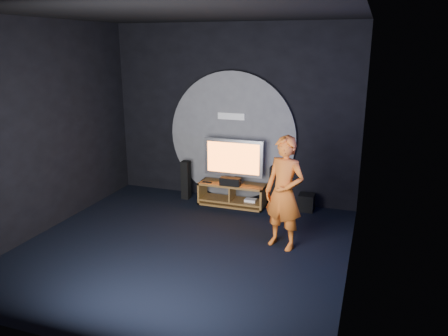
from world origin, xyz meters
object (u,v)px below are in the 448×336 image
at_px(tower_speaker_right, 274,186).
at_px(subwoofer, 306,202).
at_px(tower_speaker_left, 186,180).
at_px(player, 284,193).
at_px(media_console, 233,196).
at_px(tv, 233,159).

bearing_deg(tower_speaker_right, subwoofer, -5.80).
height_order(tower_speaker_left, player, player).
bearing_deg(tower_speaker_left, player, -33.54).
bearing_deg(media_console, subwoofer, 7.52).
bearing_deg(tv, player, -49.69).
relative_size(tower_speaker_left, subwoofer, 2.47).
relative_size(tower_speaker_right, subwoofer, 2.47).
xyz_separation_m(media_console, player, (1.32, -1.49, 0.70)).
relative_size(media_console, tv, 1.11).
relative_size(tower_speaker_left, player, 0.45).
xyz_separation_m(tower_speaker_right, player, (0.54, -1.75, 0.49)).
relative_size(media_console, tower_speaker_left, 1.65).
relative_size(media_console, player, 0.74).
xyz_separation_m(subwoofer, player, (-0.11, -1.68, 0.73)).
bearing_deg(media_console, tower_speaker_left, 176.57).
bearing_deg(subwoofer, tv, -175.17).
xyz_separation_m(tower_speaker_left, subwoofer, (2.46, 0.13, -0.24)).
distance_m(tv, tower_speaker_right, 0.96).
height_order(tv, player, player).
height_order(media_console, tower_speaker_right, tower_speaker_right).
bearing_deg(tv, tower_speaker_left, -179.70).
height_order(media_console, tv, tv).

